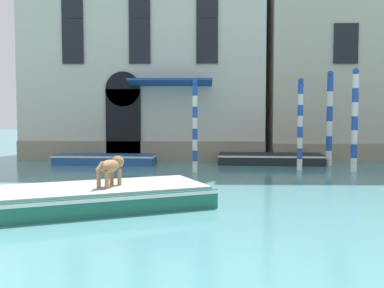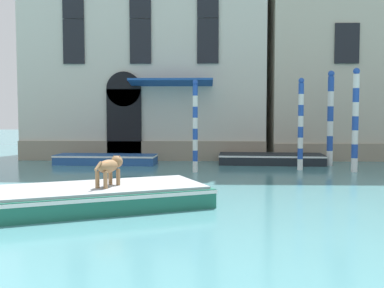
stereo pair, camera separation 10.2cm
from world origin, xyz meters
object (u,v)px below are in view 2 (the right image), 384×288
object	(u,v)px
boat_moored_far	(271,159)
mooring_pole_1	(355,120)
dog_on_deck	(110,166)
mooring_pole_4	(330,118)
boat_foreground	(48,199)
mooring_pole_3	(301,124)
mooring_pole_0	(195,126)
boat_moored_near_palazzo	(106,159)

from	to	relation	value
boat_moored_far	mooring_pole_1	bearing A→B (deg)	-39.33
boat_moored_far	mooring_pole_1	xyz separation A→B (m)	(2.87, -2.71, 1.81)
dog_on_deck	mooring_pole_4	xyz separation A→B (m)	(7.81, 9.14, 1.10)
boat_foreground	mooring_pole_1	xyz separation A→B (m)	(9.54, 7.41, 1.77)
mooring_pole_4	mooring_pole_3	bearing A→B (deg)	-135.71
dog_on_deck	boat_moored_far	world-z (taller)	dog_on_deck
mooring_pole_3	dog_on_deck	bearing A→B (deg)	-129.30
boat_moored_far	mooring_pole_0	bearing A→B (deg)	-134.96
boat_foreground	dog_on_deck	world-z (taller)	dog_on_deck
boat_foreground	boat_moored_far	xyz separation A→B (m)	(6.67, 10.12, -0.03)
boat_foreground	mooring_pole_1	size ratio (longest dim) A/B	1.96
dog_on_deck	mooring_pole_4	distance (m)	12.08
boat_moored_near_palazzo	mooring_pole_3	world-z (taller)	mooring_pole_3
mooring_pole_1	mooring_pole_3	xyz separation A→B (m)	(-1.99, 0.59, -0.17)
mooring_pole_3	boat_moored_near_palazzo	bearing A→B (deg)	167.82
boat_moored_far	mooring_pole_0	xyz separation A→B (m)	(-3.38, -2.94, 1.57)
mooring_pole_3	mooring_pole_4	distance (m)	2.28
boat_foreground	dog_on_deck	size ratio (longest dim) A/B	7.49
boat_foreground	dog_on_deck	distance (m)	1.61
boat_moored_near_palazzo	mooring_pole_1	world-z (taller)	mooring_pole_1
mooring_pole_0	boat_moored_far	bearing A→B (deg)	41.01
boat_foreground	boat_moored_far	size ratio (longest dim) A/B	1.65
mooring_pole_1	mooring_pole_3	distance (m)	2.09
boat_moored_near_palazzo	boat_moored_far	world-z (taller)	boat_moored_far
mooring_pole_3	boat_foreground	bearing A→B (deg)	-133.31
dog_on_deck	mooring_pole_0	distance (m)	7.05
boat_moored_far	mooring_pole_0	size ratio (longest dim) A/B	1.33
boat_foreground	mooring_pole_0	xyz separation A→B (m)	(3.29, 7.18, 1.54)
dog_on_deck	mooring_pole_0	world-z (taller)	mooring_pole_0
mooring_pole_0	mooring_pole_3	world-z (taller)	mooring_pole_3
boat_moored_near_palazzo	mooring_pole_1	distance (m)	10.79
boat_moored_near_palazzo	mooring_pole_3	distance (m)	8.72
dog_on_deck	mooring_pole_1	xyz separation A→B (m)	(8.18, 6.96, 1.05)
boat_moored_far	mooring_pole_4	distance (m)	3.16
mooring_pole_0	mooring_pole_3	size ratio (longest dim) A/B	0.97
mooring_pole_1	mooring_pole_4	bearing A→B (deg)	99.59
mooring_pole_4	boat_moored_near_palazzo	bearing A→B (deg)	178.74
dog_on_deck	mooring_pole_0	bearing A→B (deg)	4.16
boat_moored_near_palazzo	mooring_pole_0	size ratio (longest dim) A/B	1.28
boat_moored_near_palazzo	mooring_pole_3	xyz separation A→B (m)	(8.37, -1.81, 1.65)
mooring_pole_0	mooring_pole_4	world-z (taller)	mooring_pole_4
dog_on_deck	boat_moored_near_palazzo	world-z (taller)	dog_on_deck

